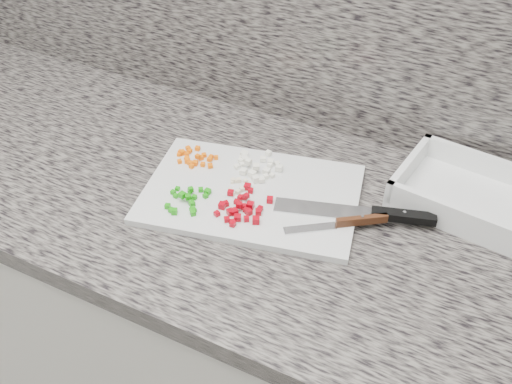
# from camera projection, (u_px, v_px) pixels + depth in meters

# --- Properties ---
(cabinet) EXTENTS (3.92, 0.62, 0.86)m
(cabinet) POSITION_uv_depth(u_px,v_px,m) (238.00, 339.00, 1.41)
(cabinet) COLOR silver
(cabinet) RESTS_ON ground
(countertop) EXTENTS (3.96, 0.64, 0.04)m
(countertop) POSITION_uv_depth(u_px,v_px,m) (233.00, 200.00, 1.12)
(countertop) COLOR slate
(countertop) RESTS_ON cabinet
(cutting_board) EXTENTS (0.45, 0.35, 0.01)m
(cutting_board) POSITION_uv_depth(u_px,v_px,m) (251.00, 194.00, 1.09)
(cutting_board) COLOR silver
(cutting_board) RESTS_ON countertop
(carrot_pile) EXTENTS (0.09, 0.07, 0.02)m
(carrot_pile) POSITION_uv_depth(u_px,v_px,m) (194.00, 157.00, 1.17)
(carrot_pile) COLOR #FF6905
(carrot_pile) RESTS_ON cutting_board
(onion_pile) EXTENTS (0.10, 0.11, 0.02)m
(onion_pile) POSITION_uv_depth(u_px,v_px,m) (256.00, 166.00, 1.14)
(onion_pile) COLOR white
(onion_pile) RESTS_ON cutting_board
(green_pepper_pile) EXTENTS (0.08, 0.09, 0.02)m
(green_pepper_pile) POSITION_uv_depth(u_px,v_px,m) (187.00, 199.00, 1.06)
(green_pepper_pile) COLOR #19980D
(green_pepper_pile) RESTS_ON cutting_board
(red_pepper_pile) EXTENTS (0.09, 0.12, 0.02)m
(red_pepper_pile) POSITION_uv_depth(u_px,v_px,m) (242.00, 207.00, 1.04)
(red_pepper_pile) COLOR #A5020F
(red_pepper_pile) RESTS_ON cutting_board
(garlic_pile) EXTENTS (0.04, 0.05, 0.01)m
(garlic_pile) POSITION_uv_depth(u_px,v_px,m) (238.00, 185.00, 1.10)
(garlic_pile) COLOR #F7E7BF
(garlic_pile) RESTS_ON cutting_board
(chef_knife) EXTENTS (0.29, 0.11, 0.02)m
(chef_knife) POSITION_uv_depth(u_px,v_px,m) (375.00, 214.00, 1.03)
(chef_knife) COLOR silver
(chef_knife) RESTS_ON cutting_board
(paring_knife) EXTENTS (0.16, 0.12, 0.02)m
(paring_knife) POSITION_uv_depth(u_px,v_px,m) (349.00, 222.00, 1.01)
(paring_knife) COLOR silver
(paring_knife) RESTS_ON cutting_board
(tray) EXTENTS (0.30, 0.23, 0.06)m
(tray) POSITION_uv_depth(u_px,v_px,m) (473.00, 197.00, 1.07)
(tray) COLOR white
(tray) RESTS_ON countertop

